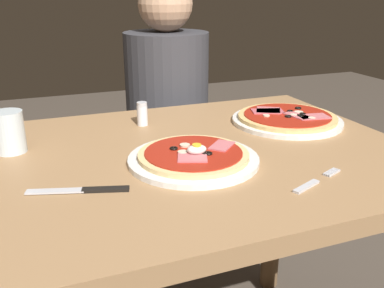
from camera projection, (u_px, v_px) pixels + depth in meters
name	position (u px, v px, depth m)	size (l,w,h in m)	color
dining_table	(192.00, 200.00, 1.07)	(1.05, 0.81, 0.77)	#9E754C
pizza_foreground	(194.00, 157.00, 0.95)	(0.29, 0.29, 0.05)	white
pizza_across_left	(287.00, 119.00, 1.23)	(0.31, 0.31, 0.03)	white
water_glass_near	(10.00, 135.00, 1.00)	(0.07, 0.07, 0.10)	silver
fork	(314.00, 182.00, 0.85)	(0.15, 0.07, 0.00)	silver
knife	(85.00, 190.00, 0.82)	(0.19, 0.07, 0.01)	silver
salt_shaker	(142.00, 114.00, 1.20)	(0.03, 0.03, 0.07)	white
diner_person	(168.00, 139.00, 1.73)	(0.32, 0.32, 1.18)	black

